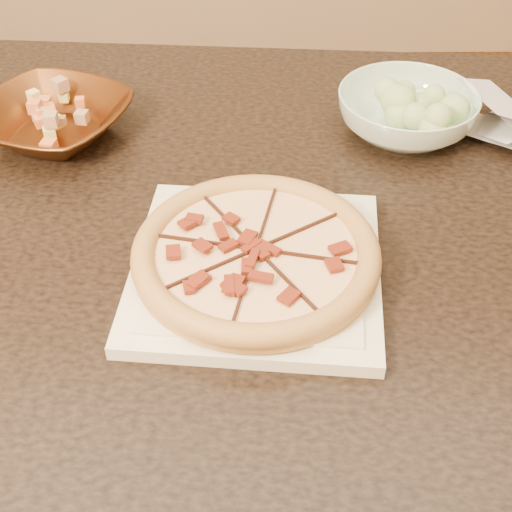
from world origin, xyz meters
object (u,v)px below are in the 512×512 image
Objects in this scene: dining_table at (172,254)px; salad_bowl at (406,113)px; pizza at (256,253)px; plate at (256,268)px; bronze_bowl at (53,120)px.

salad_bowl is at bearing 26.55° from dining_table.
pizza reaches higher than dining_table.
salad_bowl reaches higher than plate.
plate is (0.12, -0.14, 0.10)m from dining_table.
plate is 0.44m from bronze_bowl.
salad_bowl reaches higher than bronze_bowl.
salad_bowl is (0.35, 0.18, 0.13)m from dining_table.
plate reaches higher than dining_table.
dining_table is at bearing 130.20° from plate.
pizza is (-0.00, 0.00, 0.02)m from plate.
salad_bowl reaches higher than dining_table.
plate is 0.02m from pizza.
dining_table is 0.21m from plate.
salad_bowl is (0.23, 0.32, -0.00)m from pizza.
bronze_bowl is 0.53m from salad_bowl.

